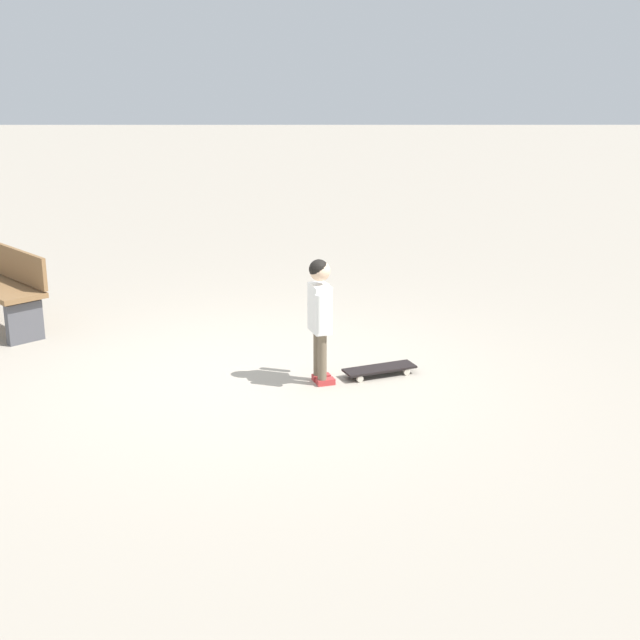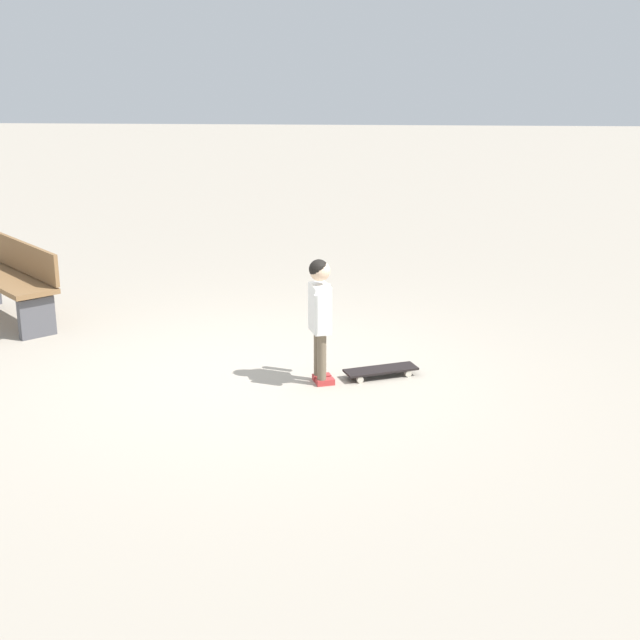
% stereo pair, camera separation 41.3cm
% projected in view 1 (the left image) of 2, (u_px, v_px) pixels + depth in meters
% --- Properties ---
extents(ground_plane, '(50.00, 50.00, 0.00)m').
position_uv_depth(ground_plane, '(252.00, 377.00, 7.73)').
color(ground_plane, '#9E9384').
extents(child_person, '(0.40, 0.23, 1.06)m').
position_uv_depth(child_person, '(320.00, 308.00, 7.41)').
color(child_person, brown).
rests_on(child_person, ground).
extents(skateboard, '(0.42, 0.66, 0.07)m').
position_uv_depth(skateboard, '(380.00, 369.00, 7.75)').
color(skateboard, black).
rests_on(skateboard, ground).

